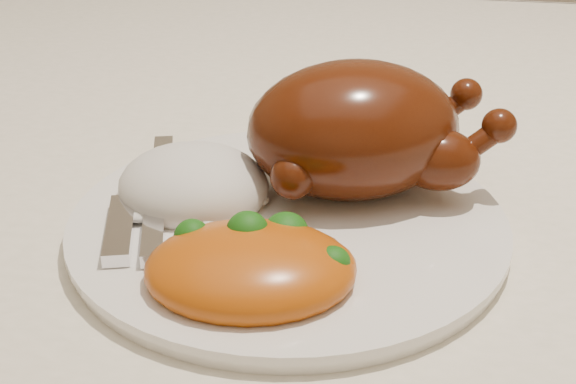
# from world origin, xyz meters

# --- Properties ---
(dining_table) EXTENTS (1.60, 0.90, 0.76)m
(dining_table) POSITION_xyz_m (0.00, 0.00, 0.67)
(dining_table) COLOR brown
(dining_table) RESTS_ON floor
(tablecloth) EXTENTS (1.73, 1.03, 0.18)m
(tablecloth) POSITION_xyz_m (0.00, 0.00, 0.74)
(tablecloth) COLOR white
(tablecloth) RESTS_ON dining_table
(dinner_plate) EXTENTS (0.37, 0.37, 0.01)m
(dinner_plate) POSITION_xyz_m (-0.06, -0.18, 0.77)
(dinner_plate) COLOR white
(dinner_plate) RESTS_ON tablecloth
(roast_chicken) EXTENTS (0.20, 0.16, 0.10)m
(roast_chicken) POSITION_xyz_m (-0.02, -0.12, 0.83)
(roast_chicken) COLOR #4F1C08
(roast_chicken) RESTS_ON dinner_plate
(rice_mound) EXTENTS (0.12, 0.11, 0.06)m
(rice_mound) POSITION_xyz_m (-0.13, -0.16, 0.79)
(rice_mound) COLOR white
(rice_mound) RESTS_ON dinner_plate
(mac_and_cheese) EXTENTS (0.14, 0.12, 0.05)m
(mac_and_cheese) POSITION_xyz_m (-0.07, -0.26, 0.79)
(mac_and_cheese) COLOR #C1530C
(mac_and_cheese) RESTS_ON dinner_plate
(cutlery) EXTENTS (0.07, 0.20, 0.01)m
(cutlery) POSITION_xyz_m (-0.16, -0.19, 0.79)
(cutlery) COLOR silver
(cutlery) RESTS_ON dinner_plate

